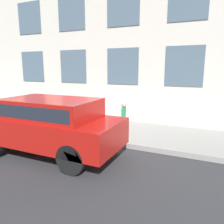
% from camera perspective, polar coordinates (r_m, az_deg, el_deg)
% --- Properties ---
extents(ground_plane, '(80.00, 80.00, 0.00)m').
position_cam_1_polar(ground_plane, '(8.00, -5.59, -7.95)').
color(ground_plane, '#2D2D30').
extents(sidewalk, '(3.04, 60.00, 0.17)m').
position_cam_1_polar(sidewalk, '(9.25, -0.87, -4.65)').
color(sidewalk, gray).
rests_on(sidewalk, ground_plane).
extents(building_facade, '(0.33, 40.00, 7.15)m').
position_cam_1_polar(building_facade, '(10.46, 3.17, 16.55)').
color(building_facade, beige).
rests_on(building_facade, ground_plane).
extents(fire_hydrant, '(0.33, 0.44, 0.75)m').
position_cam_1_polar(fire_hydrant, '(8.07, -3.06, -3.67)').
color(fire_hydrant, '#2D7260').
rests_on(fire_hydrant, sidewalk).
extents(person, '(0.31, 0.20, 1.26)m').
position_cam_1_polar(person, '(8.06, 3.06, -0.92)').
color(person, '#726651').
rests_on(person, sidewalk).
extents(parked_truck_red_near, '(1.94, 4.54, 1.75)m').
position_cam_1_polar(parked_truck_red_near, '(6.95, -15.97, -2.60)').
color(parked_truck_red_near, black).
rests_on(parked_truck_red_near, ground_plane).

